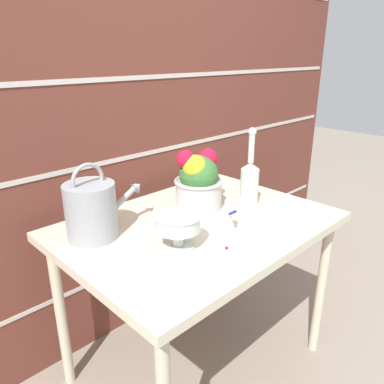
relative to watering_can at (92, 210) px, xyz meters
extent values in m
plane|color=gray|center=(0.37, -0.18, -0.85)|extent=(12.00, 12.00, 0.00)
cube|color=brown|center=(0.37, 0.33, 0.25)|extent=(3.60, 0.08, 2.20)
cube|color=beige|center=(0.37, 0.29, -0.51)|extent=(3.53, 0.00, 0.02)
cube|color=beige|center=(0.37, 0.29, 0.07)|extent=(3.53, 0.00, 0.02)
cube|color=beige|center=(0.37, 0.29, 0.43)|extent=(3.53, 0.00, 0.02)
cube|color=beige|center=(0.37, -0.18, -0.13)|extent=(1.08, 0.79, 0.04)
cylinder|color=beige|center=(0.85, -0.52, -0.50)|extent=(0.04, 0.04, 0.70)
cylinder|color=beige|center=(-0.11, 0.15, -0.50)|extent=(0.04, 0.04, 0.70)
cylinder|color=beige|center=(0.85, 0.15, -0.50)|extent=(0.04, 0.04, 0.70)
cylinder|color=#93999E|center=(0.00, 0.00, 0.00)|extent=(0.19, 0.19, 0.21)
cylinder|color=#93999E|center=(0.14, 0.00, 0.01)|extent=(0.14, 0.02, 0.09)
cone|color=#93999E|center=(0.21, 0.00, 0.04)|extent=(0.05, 0.05, 0.06)
torus|color=#93999E|center=(0.00, 0.00, 0.12)|extent=(0.13, 0.01, 0.13)
cylinder|color=silver|center=(0.17, -0.28, -0.10)|extent=(0.12, 0.12, 0.01)
cylinder|color=silver|center=(0.17, -0.28, -0.07)|extent=(0.04, 0.04, 0.06)
sphere|color=silver|center=(0.17, -0.28, -0.06)|extent=(0.05, 0.05, 0.05)
cylinder|color=silver|center=(0.17, -0.28, -0.01)|extent=(0.16, 0.16, 0.05)
torus|color=silver|center=(0.17, -0.28, 0.01)|extent=(0.17, 0.17, 0.01)
cylinder|color=#BCBCC1|center=(0.48, -0.08, -0.05)|extent=(0.20, 0.20, 0.13)
torus|color=#BCBCC1|center=(0.48, -0.08, 0.02)|extent=(0.21, 0.21, 0.01)
sphere|color=#387033|center=(0.48, -0.08, 0.05)|extent=(0.17, 0.17, 0.17)
sphere|color=yellow|center=(0.44, -0.09, 0.09)|extent=(0.10, 0.10, 0.10)
sphere|color=red|center=(0.42, -0.05, 0.12)|extent=(0.08, 0.08, 0.08)
sphere|color=red|center=(0.53, -0.08, 0.11)|extent=(0.08, 0.08, 0.08)
cylinder|color=silver|center=(0.67, -0.20, -0.03)|extent=(0.08, 0.08, 0.17)
cone|color=silver|center=(0.67, -0.20, 0.07)|extent=(0.08, 0.08, 0.03)
cylinder|color=silver|center=(0.67, -0.20, 0.15)|extent=(0.03, 0.03, 0.12)
sphere|color=silver|center=(0.67, -0.20, 0.22)|extent=(0.04, 0.04, 0.04)
cone|color=white|center=(0.37, -0.34, -0.06)|extent=(0.07, 0.07, 0.10)
cylinder|color=white|center=(0.37, -0.34, 0.01)|extent=(0.03, 0.03, 0.03)
sphere|color=white|center=(0.37, -0.34, 0.02)|extent=(0.04, 0.04, 0.04)
cube|color=#193399|center=(0.37, -0.36, -0.01)|extent=(0.04, 0.01, 0.01)
sphere|color=red|center=(0.28, -0.41, -0.10)|extent=(0.01, 0.01, 0.01)
camera|label=1|loc=(-0.62, -1.15, 0.54)|focal=35.00mm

